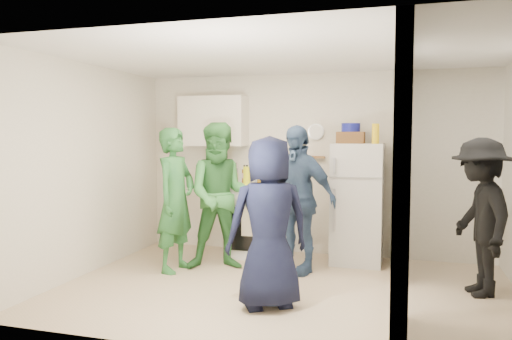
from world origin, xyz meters
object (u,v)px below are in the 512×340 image
(wicker_basket, at_px, (351,138))
(person_green_left, at_px, (176,200))
(person_denim, at_px, (296,199))
(blue_bowl, at_px, (351,127))
(person_navy, at_px, (269,223))
(fridge, at_px, (357,204))
(yellow_cup_stack_top, at_px, (376,134))
(person_green_center, at_px, (222,196))
(person_nook, at_px, (480,217))
(stove, at_px, (260,220))

(wicker_basket, bearing_deg, person_green_left, -152.19)
(wicker_basket, distance_m, person_denim, 1.15)
(blue_bowl, height_order, person_navy, blue_bowl)
(fridge, bearing_deg, person_green_left, -154.45)
(wicker_basket, height_order, yellow_cup_stack_top, yellow_cup_stack_top)
(fridge, bearing_deg, person_green_center, -155.08)
(person_nook, bearing_deg, person_denim, -111.85)
(fridge, bearing_deg, blue_bowl, 153.43)
(blue_bowl, distance_m, person_green_center, 1.88)
(blue_bowl, bearing_deg, wicker_basket, 0.00)
(stove, distance_m, person_green_left, 1.34)
(fridge, height_order, person_navy, person_navy)
(yellow_cup_stack_top, height_order, person_green_center, person_green_center)
(wicker_basket, xyz_separation_m, person_green_center, (-1.49, -0.79, -0.72))
(blue_bowl, xyz_separation_m, person_denim, (-0.57, -0.68, -0.86))
(person_green_center, xyz_separation_m, person_navy, (0.92, -1.20, -0.08))
(wicker_basket, height_order, person_green_left, person_green_left)
(person_green_center, distance_m, person_nook, 2.92)
(yellow_cup_stack_top, bearing_deg, stove, 175.16)
(wicker_basket, bearing_deg, person_denim, -130.00)
(stove, bearing_deg, person_navy, -71.63)
(wicker_basket, relative_size, person_nook, 0.21)
(wicker_basket, bearing_deg, person_nook, -34.83)
(person_denim, relative_size, person_navy, 1.08)
(person_green_center, bearing_deg, person_nook, -24.88)
(stove, height_order, person_nook, person_nook)
(fridge, distance_m, person_green_left, 2.31)
(stove, distance_m, fridge, 1.34)
(stove, distance_m, person_nook, 2.84)
(yellow_cup_stack_top, bearing_deg, person_nook, -37.29)
(fridge, xyz_separation_m, person_green_center, (-1.59, -0.74, 0.13))
(fridge, distance_m, person_navy, 2.05)
(yellow_cup_stack_top, distance_m, person_navy, 2.21)
(person_green_left, xyz_separation_m, person_green_center, (0.50, 0.26, 0.03))
(person_green_center, bearing_deg, person_green_left, -173.27)
(wicker_basket, relative_size, yellow_cup_stack_top, 1.40)
(person_denim, relative_size, person_nook, 1.09)
(wicker_basket, distance_m, person_green_left, 2.36)
(yellow_cup_stack_top, xyz_separation_m, person_green_center, (-1.81, -0.64, -0.77))
(person_navy, bearing_deg, person_green_left, -65.00)
(stove, height_order, person_denim, person_denim)
(person_green_center, bearing_deg, blue_bowl, 7.10)
(person_green_center, bearing_deg, yellow_cup_stack_top, -1.38)
(fridge, relative_size, person_denim, 0.87)
(person_green_center, relative_size, person_denim, 1.02)
(blue_bowl, relative_size, person_green_center, 0.13)
(person_green_left, relative_size, person_green_center, 0.96)
(blue_bowl, bearing_deg, person_denim, -130.00)
(blue_bowl, bearing_deg, person_green_center, -152.10)
(fridge, height_order, blue_bowl, blue_bowl)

